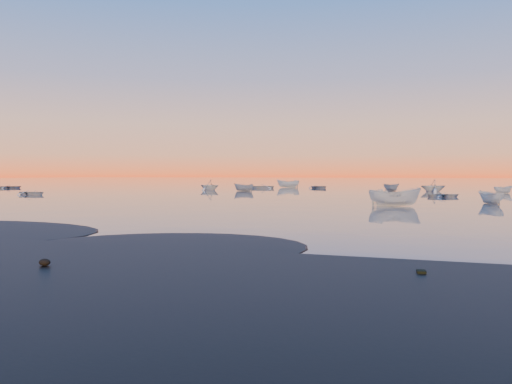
% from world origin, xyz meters
% --- Properties ---
extents(ground, '(600.00, 600.00, 0.00)m').
position_xyz_m(ground, '(0.00, 100.00, 0.00)').
color(ground, '#6E625C').
rests_on(ground, ground).
extents(mud_lobes, '(140.00, 6.00, 0.07)m').
position_xyz_m(mud_lobes, '(0.00, -1.00, 0.01)').
color(mud_lobes, black).
rests_on(mud_lobes, ground).
extents(moored_fleet, '(124.00, 58.00, 1.20)m').
position_xyz_m(moored_fleet, '(0.00, 53.00, 0.00)').
color(moored_fleet, silver).
rests_on(moored_fleet, ground).
extents(boat_near_center, '(3.00, 4.68, 1.50)m').
position_xyz_m(boat_near_center, '(11.66, 24.00, 0.00)').
color(boat_near_center, silver).
rests_on(boat_near_center, ground).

